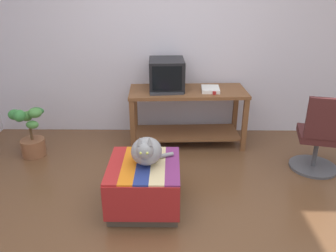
% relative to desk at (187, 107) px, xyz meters
% --- Properties ---
extents(ground_plane, '(14.00, 14.00, 0.00)m').
position_rel_desk_xyz_m(ground_plane, '(-0.26, -1.60, -0.49)').
color(ground_plane, brown).
extents(back_wall, '(8.00, 0.10, 2.60)m').
position_rel_desk_xyz_m(back_wall, '(-0.26, 0.45, 0.81)').
color(back_wall, silver).
rests_on(back_wall, ground_plane).
extents(desk, '(1.46, 0.66, 0.72)m').
position_rel_desk_xyz_m(desk, '(0.00, 0.00, 0.00)').
color(desk, brown).
rests_on(desk, ground_plane).
extents(tv_monitor, '(0.44, 0.50, 0.37)m').
position_rel_desk_xyz_m(tv_monitor, '(-0.26, 0.06, 0.41)').
color(tv_monitor, black).
rests_on(tv_monitor, desk).
extents(keyboard, '(0.41, 0.19, 0.02)m').
position_rel_desk_xyz_m(keyboard, '(-0.26, -0.15, 0.24)').
color(keyboard, '#333338').
rests_on(keyboard, desk).
extents(book, '(0.23, 0.28, 0.04)m').
position_rel_desk_xyz_m(book, '(0.27, -0.03, 0.25)').
color(book, white).
rests_on(book, desk).
extents(ottoman_with_blanket, '(0.64, 0.70, 0.44)m').
position_rel_desk_xyz_m(ottoman_with_blanket, '(-0.45, -1.37, -0.27)').
color(ottoman_with_blanket, '#4C4238').
rests_on(ottoman_with_blanket, ground_plane).
extents(cat, '(0.39, 0.36, 0.31)m').
position_rel_desk_xyz_m(cat, '(-0.42, -1.36, 0.08)').
color(cat, gray).
rests_on(cat, ottoman_with_blanket).
extents(potted_plant, '(0.41, 0.36, 0.62)m').
position_rel_desk_xyz_m(potted_plant, '(-1.87, -0.38, -0.20)').
color(potted_plant, brown).
rests_on(potted_plant, ground_plane).
extents(office_chair, '(0.52, 0.52, 0.89)m').
position_rel_desk_xyz_m(office_chair, '(1.39, -0.70, -0.10)').
color(office_chair, '#4C4C51').
rests_on(office_chair, ground_plane).
extents(stapler, '(0.04, 0.11, 0.04)m').
position_rel_desk_xyz_m(stapler, '(0.30, -0.14, 0.25)').
color(stapler, '#A31E1E').
rests_on(stapler, desk).
extents(pen, '(0.01, 0.14, 0.01)m').
position_rel_desk_xyz_m(pen, '(0.34, -0.01, 0.23)').
color(pen, black).
rests_on(pen, desk).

